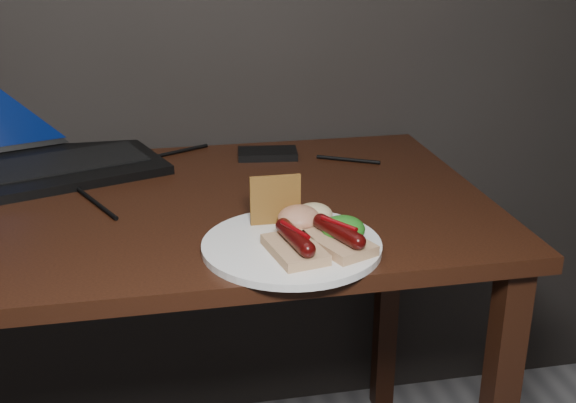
# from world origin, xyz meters

# --- Properties ---
(desk) EXTENTS (1.40, 0.70, 0.75)m
(desk) POSITION_xyz_m (0.00, 1.38, 0.66)
(desk) COLOR #371A0D
(desk) RESTS_ON ground
(laptop) EXTENTS (0.46, 0.46, 0.25)m
(laptop) POSITION_xyz_m (-0.11, 1.67, 0.80)
(laptop) COLOR black
(laptop) RESTS_ON desk
(hard_drive) EXTENTS (0.14, 0.09, 0.02)m
(hard_drive) POSITION_xyz_m (0.33, 1.62, 0.76)
(hard_drive) COLOR black
(hard_drive) RESTS_ON desk
(desk_cables) EXTENTS (1.07, 0.41, 0.01)m
(desk_cables) POSITION_xyz_m (-0.02, 1.52, 0.75)
(desk_cables) COLOR black
(desk_cables) RESTS_ON desk
(plate) EXTENTS (0.33, 0.33, 0.01)m
(plate) POSITION_xyz_m (0.29, 1.14, 0.76)
(plate) COLOR white
(plate) RESTS_ON desk
(bread_sausage_center) EXTENTS (0.09, 0.13, 0.04)m
(bread_sausage_center) POSITION_xyz_m (0.29, 1.10, 0.78)
(bread_sausage_center) COLOR #DAB080
(bread_sausage_center) RESTS_ON plate
(bread_sausage_right) EXTENTS (0.11, 0.13, 0.04)m
(bread_sausage_right) POSITION_xyz_m (0.36, 1.11, 0.78)
(bread_sausage_right) COLOR #DAB080
(bread_sausage_right) RESTS_ON plate
(crispbread) EXTENTS (0.08, 0.01, 0.08)m
(crispbread) POSITION_xyz_m (0.28, 1.22, 0.80)
(crispbread) COLOR #A96E2E
(crispbread) RESTS_ON plate
(salad_greens) EXTENTS (0.07, 0.07, 0.04)m
(salad_greens) POSITION_xyz_m (0.37, 1.13, 0.78)
(salad_greens) COLOR #125911
(salad_greens) RESTS_ON plate
(salsa_mound) EXTENTS (0.07, 0.07, 0.04)m
(salsa_mound) POSITION_xyz_m (0.31, 1.19, 0.78)
(salsa_mound) COLOR #A31F10
(salsa_mound) RESTS_ON plate
(coleslaw_mound) EXTENTS (0.06, 0.06, 0.04)m
(coleslaw_mound) POSITION_xyz_m (0.34, 1.21, 0.78)
(coleslaw_mound) COLOR beige
(coleslaw_mound) RESTS_ON plate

